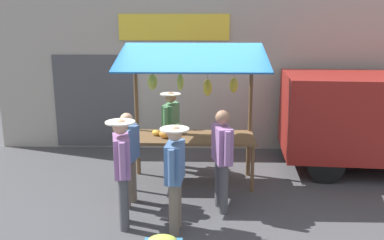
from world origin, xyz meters
TOP-DOWN VIEW (x-y plane):
  - ground_plane at (0.00, 0.00)m, footprint 40.00×40.00m
  - street_backdrop at (0.05, -2.20)m, footprint 9.00×0.30m
  - market_stall at (0.02, -0.02)m, footprint 2.50×1.46m
  - vendor_with_sunhat at (0.45, -0.75)m, footprint 0.40×0.66m
  - shopper_with_shopping_bag at (-0.48, 1.10)m, footprint 0.32×0.67m
  - shopper_in_striped_shirt at (0.19, 1.79)m, footprint 0.39×0.66m
  - shopper_with_ponytail at (0.94, 1.68)m, footprint 0.41×0.67m
  - shopper_in_grey_tee at (0.99, 0.97)m, footprint 0.32×0.65m

SIDE VIEW (x-z plane):
  - ground_plane at x=0.00m, z-range 0.00..0.00m
  - shopper_in_grey_tee at x=0.99m, z-range 0.10..1.62m
  - shopper_in_striped_shirt at x=0.19m, z-range 0.12..1.65m
  - vendor_with_sunhat at x=0.45m, z-range 0.13..1.68m
  - shopper_with_shopping_bag at x=-0.48m, z-range 0.12..1.72m
  - shopper_with_ponytail at x=0.94m, z-range 0.14..1.73m
  - market_stall at x=0.02m, z-range 0.29..2.78m
  - street_backdrop at x=0.05m, z-range 0.00..3.40m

